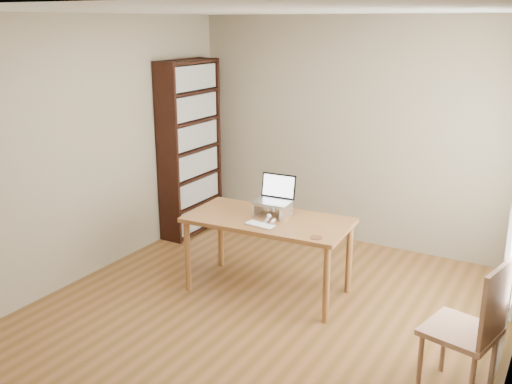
% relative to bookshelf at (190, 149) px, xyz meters
% --- Properties ---
extents(room, '(4.04, 4.54, 2.64)m').
position_rel_bookshelf_xyz_m(room, '(1.86, -1.54, 0.25)').
color(room, brown).
rests_on(room, ground).
extents(bookshelf, '(0.30, 0.90, 2.10)m').
position_rel_bookshelf_xyz_m(bookshelf, '(0.00, 0.00, 0.00)').
color(bookshelf, black).
rests_on(bookshelf, ground).
extents(desk, '(1.57, 0.86, 0.75)m').
position_rel_bookshelf_xyz_m(desk, '(1.62, -1.00, -0.39)').
color(desk, brown).
rests_on(desk, ground).
extents(laptop_stand, '(0.32, 0.25, 0.13)m').
position_rel_bookshelf_xyz_m(laptop_stand, '(1.62, -0.92, -0.22)').
color(laptop_stand, silver).
rests_on(laptop_stand, desk).
extents(laptop, '(0.36, 0.31, 0.24)m').
position_rel_bookshelf_xyz_m(laptop, '(1.62, -0.85, -0.11)').
color(laptop, silver).
rests_on(laptop, laptop_stand).
extents(keyboard, '(0.30, 0.15, 0.02)m').
position_rel_bookshelf_xyz_m(keyboard, '(1.66, -1.22, -0.29)').
color(keyboard, silver).
rests_on(keyboard, desk).
extents(coaster, '(0.11, 0.11, 0.01)m').
position_rel_bookshelf_xyz_m(coaster, '(2.22, -1.23, -0.30)').
color(coaster, brown).
rests_on(coaster, desk).
extents(cat, '(0.24, 0.48, 0.15)m').
position_rel_bookshelf_xyz_m(cat, '(1.66, -0.89, -0.24)').
color(cat, '#464137').
rests_on(cat, desk).
extents(chair, '(0.54, 0.54, 1.03)m').
position_rel_bookshelf_xyz_m(chair, '(3.61, -1.72, -0.49)').
color(chair, '#9F7256').
rests_on(chair, ground).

